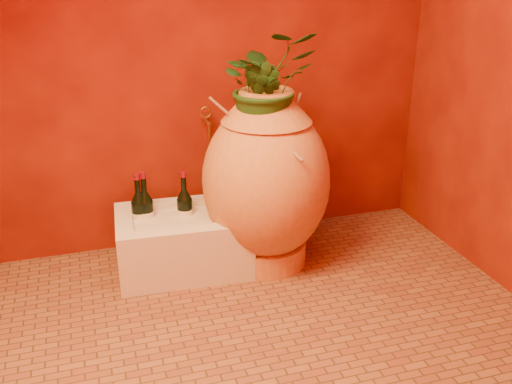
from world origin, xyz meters
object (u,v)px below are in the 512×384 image
object	(u,v)px
wine_bottle_a	(185,212)
stone_basin	(183,242)
wine_bottle_b	(140,215)
wine_bottle_c	(146,214)
amphora	(266,180)
wall_tap	(207,120)

from	to	relation	value
wine_bottle_a	stone_basin	bearing A→B (deg)	-115.26
wine_bottle_b	wine_bottle_c	distance (m)	0.03
amphora	wine_bottle_c	distance (m)	0.64
wine_bottle_b	wine_bottle_c	world-z (taller)	wine_bottle_c
amphora	wine_bottle_b	distance (m)	0.67
wine_bottle_c	stone_basin	bearing A→B (deg)	-26.78
wall_tap	amphora	bearing A→B (deg)	-53.55
stone_basin	wine_bottle_b	world-z (taller)	wine_bottle_b
amphora	wine_bottle_a	size ratio (longest dim) A/B	2.74
amphora	wall_tap	xyz separation A→B (m)	(-0.23, 0.31, 0.25)
wine_bottle_a	amphora	bearing A→B (deg)	-16.46
wine_bottle_a	wine_bottle_b	xyz separation A→B (m)	(-0.23, 0.03, 0.00)
wine_bottle_a	wall_tap	xyz separation A→B (m)	(0.17, 0.19, 0.43)
wine_bottle_b	stone_basin	bearing A→B (deg)	-23.54
wall_tap	wine_bottle_b	bearing A→B (deg)	-157.72
amphora	stone_basin	distance (m)	0.54
wine_bottle_b	wall_tap	world-z (taller)	wall_tap
wine_bottle_a	wine_bottle_c	xyz separation A→B (m)	(-0.20, 0.03, 0.00)
stone_basin	wine_bottle_b	size ratio (longest dim) A/B	2.01
amphora	wine_bottle_c	size ratio (longest dim) A/B	2.69
stone_basin	wall_tap	bearing A→B (deg)	51.62
wall_tap	wine_bottle_a	bearing A→B (deg)	-131.62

